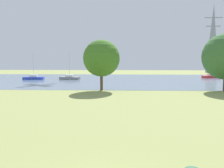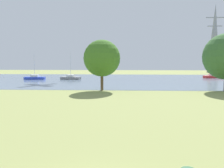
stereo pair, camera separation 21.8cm
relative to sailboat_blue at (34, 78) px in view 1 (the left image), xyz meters
The scene contains 7 objects.
ground_plane 34.29m from the sailboat_blue, 53.74° to the right, with size 160.00×160.00×0.00m, color #8C9351.
water_surface 20.29m from the sailboat_blue, ahead, with size 140.00×40.00×0.02m, color slate.
sailboat_blue is the anchor object (origin of this frame).
sailboat_red 44.72m from the sailboat_blue, ahead, with size 5.02×2.62×5.92m.
sailboat_gray 8.51m from the sailboat_blue, ahead, with size 5.00×2.43×6.36m.
tree_east_near 26.99m from the sailboat_blue, 47.68° to the right, with size 5.60×5.60×7.74m.
electricity_pylon 64.38m from the sailboat_blue, 32.19° to the left, with size 6.40×4.40×24.57m.
Camera 1 is at (0.91, -7.15, 4.73)m, focal length 39.09 mm.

